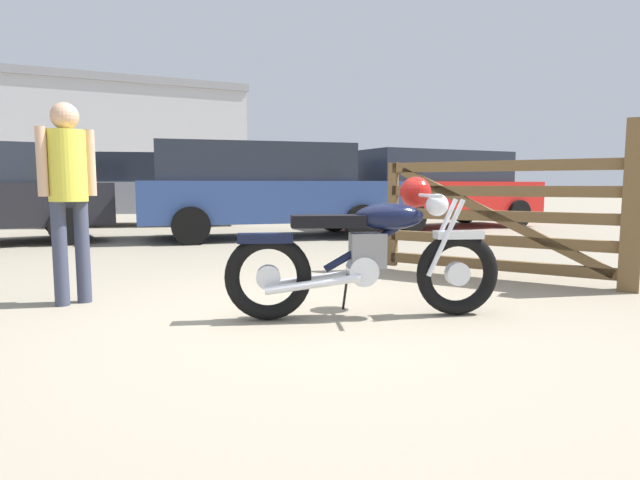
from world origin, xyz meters
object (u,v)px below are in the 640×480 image
(blue_hatchback_right, at_px, (139,187))
(dark_sedan_left, at_px, (265,188))
(bystander, at_px, (68,182))
(white_estate_far, at_px, (438,187))
(timber_gate, at_px, (527,214))
(vintage_motorcycle, at_px, (371,252))

(blue_hatchback_right, relative_size, dark_sedan_left, 1.02)
(bystander, relative_size, white_estate_far, 0.34)
(blue_hatchback_right, bearing_deg, dark_sedan_left, -51.43)
(timber_gate, distance_m, white_estate_far, 6.80)
(timber_gate, bearing_deg, blue_hatchback_right, -17.43)
(timber_gate, distance_m, bystander, 4.31)
(white_estate_far, relative_size, blue_hatchback_right, 0.98)
(vintage_motorcycle, bearing_deg, blue_hatchback_right, 112.15)
(white_estate_far, bearing_deg, dark_sedan_left, -175.31)
(vintage_motorcycle, distance_m, bystander, 2.55)
(dark_sedan_left, bearing_deg, timber_gate, -70.52)
(vintage_motorcycle, height_order, white_estate_far, white_estate_far)
(bystander, bearing_deg, timber_gate, -121.51)
(timber_gate, height_order, white_estate_far, white_estate_far)
(white_estate_far, relative_size, dark_sedan_left, 1.00)
(vintage_motorcycle, distance_m, blue_hatchback_right, 10.21)
(white_estate_far, distance_m, dark_sedan_left, 4.39)
(timber_gate, bearing_deg, vintage_motorcycle, 71.10)
(timber_gate, distance_m, blue_hatchback_right, 10.01)
(bystander, xyz_separation_m, blue_hatchback_right, (0.79, 8.85, -0.08))
(timber_gate, bearing_deg, bystander, 45.11)
(white_estate_far, xyz_separation_m, dark_sedan_left, (-4.31, -0.79, 0.00))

